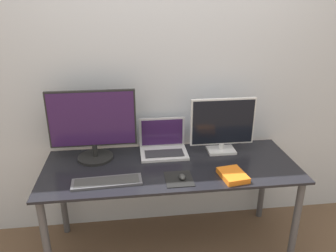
# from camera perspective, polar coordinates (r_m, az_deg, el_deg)

# --- Properties ---
(wall_back) EXTENTS (7.00, 0.05, 2.50)m
(wall_back) POSITION_cam_1_polar(r_m,az_deg,el_deg) (2.54, -0.68, 7.99)
(wall_back) COLOR silver
(wall_back) RESTS_ON ground_plane
(desk) EXTENTS (1.80, 0.69, 0.73)m
(desk) POSITION_cam_1_polar(r_m,az_deg,el_deg) (2.40, 0.51, -8.89)
(desk) COLOR black
(desk) RESTS_ON ground_plane
(monitor_left) EXTENTS (0.62, 0.26, 0.52)m
(monitor_left) POSITION_cam_1_polar(r_m,az_deg,el_deg) (2.40, -12.98, 0.17)
(monitor_left) COLOR black
(monitor_left) RESTS_ON desk
(monitor_right) EXTENTS (0.49, 0.15, 0.43)m
(monitor_right) POSITION_cam_1_polar(r_m,az_deg,el_deg) (2.50, 9.49, 0.18)
(monitor_right) COLOR silver
(monitor_right) RESTS_ON desk
(laptop) EXTENTS (0.36, 0.25, 0.25)m
(laptop) POSITION_cam_1_polar(r_m,az_deg,el_deg) (2.52, -0.85, -3.24)
(laptop) COLOR silver
(laptop) RESTS_ON desk
(keyboard) EXTENTS (0.46, 0.16, 0.02)m
(keyboard) POSITION_cam_1_polar(r_m,az_deg,el_deg) (2.18, -10.58, -9.53)
(keyboard) COLOR #4C4C51
(keyboard) RESTS_ON desk
(mousepad) EXTENTS (0.18, 0.20, 0.00)m
(mousepad) POSITION_cam_1_polar(r_m,az_deg,el_deg) (2.19, 1.91, -9.19)
(mousepad) COLOR black
(mousepad) RESTS_ON desk
(mouse) EXTENTS (0.04, 0.06, 0.03)m
(mouse) POSITION_cam_1_polar(r_m,az_deg,el_deg) (2.17, 2.48, -8.85)
(mouse) COLOR #333333
(mouse) RESTS_ON mousepad
(book) EXTENTS (0.18, 0.22, 0.04)m
(book) POSITION_cam_1_polar(r_m,az_deg,el_deg) (2.24, 11.22, -8.41)
(book) COLOR orange
(book) RESTS_ON desk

